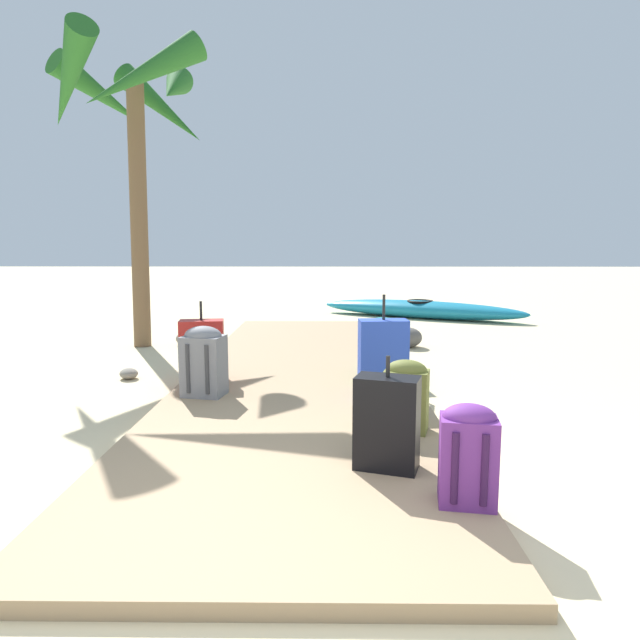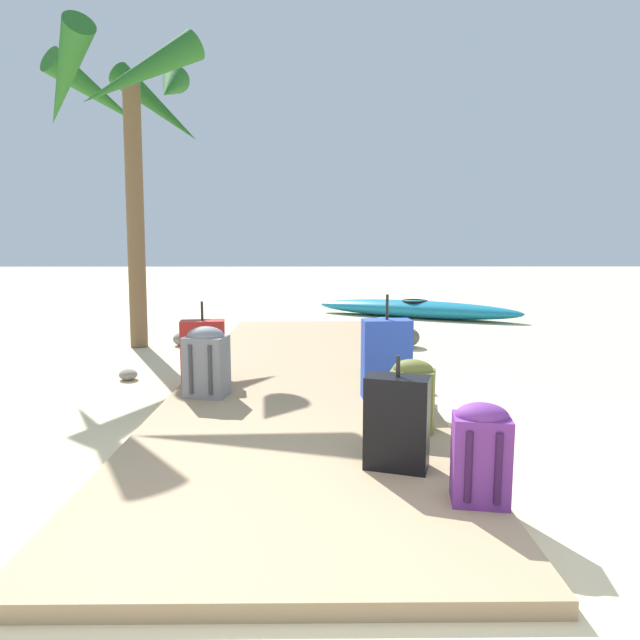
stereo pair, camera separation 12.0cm
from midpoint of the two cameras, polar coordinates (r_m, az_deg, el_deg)
ground_plane at (r=4.92m, az=-1.81°, el=-8.11°), size 60.00×60.00×0.00m
boardwalk at (r=5.61m, az=-1.49°, el=-5.67°), size 2.19×7.32×0.08m
backpack_grey at (r=4.72m, az=-11.31°, el=-4.02°), size 0.38×0.32×0.60m
backpack_purple at (r=2.85m, az=16.36°, el=-13.05°), size 0.30×0.25×0.51m
backpack_green at (r=5.06m, az=7.10°, el=-3.61°), size 0.33×0.31×0.52m
backpack_olive at (r=3.82m, az=9.85°, el=-7.58°), size 0.34×0.27×0.50m
backpack_teal at (r=5.53m, az=7.09°, el=-2.42°), size 0.34×0.30×0.56m
suitcase_blue at (r=4.57m, az=7.32°, el=-4.08°), size 0.41×0.23×0.87m
suitcase_red at (r=5.29m, az=-11.54°, el=-3.06°), size 0.43×0.26×0.75m
suitcase_black at (r=3.19m, az=8.07°, el=-10.55°), size 0.40×0.30×0.65m
palm_tree_far_left at (r=7.88m, az=-18.76°, el=19.97°), size 2.31×2.26×3.89m
kayak at (r=10.40m, az=10.68°, el=1.12°), size 3.79×2.37×0.33m
rock_left_mid at (r=5.89m, az=-18.74°, el=-5.31°), size 0.26×0.28×0.11m
rock_left_far at (r=7.64m, az=-13.39°, el=-1.90°), size 0.37×0.37×0.18m
rock_right_mid at (r=7.38m, az=9.64°, el=-1.80°), size 0.37×0.37×0.26m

